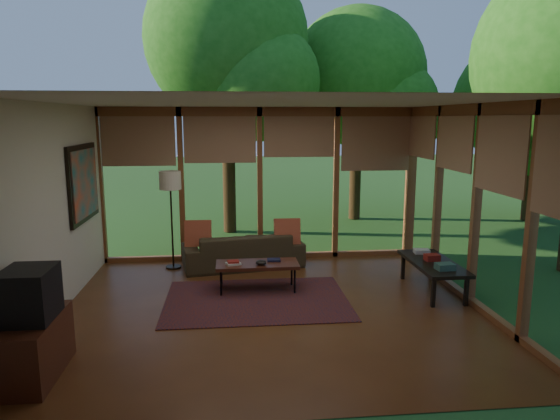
{
  "coord_description": "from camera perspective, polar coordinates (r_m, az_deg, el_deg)",
  "views": [
    {
      "loc": [
        -0.5,
        -6.27,
        2.5
      ],
      "look_at": [
        0.18,
        0.7,
        1.22
      ],
      "focal_mm": 32.0,
      "sensor_mm": 36.0,
      "label": 1
    }
  ],
  "objects": [
    {
      "name": "floor",
      "position": [
        6.77,
        -0.97,
        -11.28
      ],
      "size": [
        5.5,
        5.5,
        0.0
      ],
      "primitive_type": "plane",
      "color": "brown",
      "rests_on": "ground"
    },
    {
      "name": "ceiling",
      "position": [
        6.3,
        -1.04,
        12.2
      ],
      "size": [
        5.5,
        5.5,
        0.0
      ],
      "primitive_type": "plane",
      "rotation": [
        3.14,
        0.0,
        0.0
      ],
      "color": "silver",
      "rests_on": "ground"
    },
    {
      "name": "wall_left",
      "position": [
        6.76,
        -24.91,
        -0.38
      ],
      "size": [
        0.04,
        5.0,
        2.7
      ],
      "primitive_type": "cube",
      "color": "beige",
      "rests_on": "ground"
    },
    {
      "name": "wall_front",
      "position": [
        3.98,
        1.92,
        -6.45
      ],
      "size": [
        5.5,
        0.04,
        2.7
      ],
      "primitive_type": "cube",
      "color": "beige",
      "rests_on": "ground"
    },
    {
      "name": "window_wall_back",
      "position": [
        8.86,
        -2.31,
        2.93
      ],
      "size": [
        5.5,
        0.12,
        2.7
      ],
      "primitive_type": "cube",
      "color": "brown",
      "rests_on": "ground"
    },
    {
      "name": "window_wall_right",
      "position": [
        7.16,
        21.5,
        0.42
      ],
      "size": [
        0.12,
        5.0,
        2.7
      ],
      "primitive_type": "cube",
      "color": "brown",
      "rests_on": "ground"
    },
    {
      "name": "exterior_lawn",
      "position": [
        16.8,
        24.87,
        0.84
      ],
      "size": [
        40.0,
        40.0,
        0.0
      ],
      "primitive_type": "plane",
      "color": "#26541F",
      "rests_on": "ground"
    },
    {
      "name": "tree_nw",
      "position": [
        11.19,
        -6.13,
        18.64
      ],
      "size": [
        3.48,
        3.48,
        5.87
      ],
      "color": "#3E2B16",
      "rests_on": "ground"
    },
    {
      "name": "tree_ne",
      "position": [
        12.7,
        8.81,
        14.71
      ],
      "size": [
        3.33,
        3.33,
        5.16
      ],
      "color": "#3E2B16",
      "rests_on": "ground"
    },
    {
      "name": "tree_far",
      "position": [
        13.58,
        26.19,
        10.62
      ],
      "size": [
        3.39,
        3.39,
        4.5
      ],
      "color": "#3E2B16",
      "rests_on": "ground"
    },
    {
      "name": "rug",
      "position": [
        7.09,
        -2.68,
        -10.23
      ],
      "size": [
        2.53,
        1.79,
        0.01
      ],
      "primitive_type": "cube",
      "color": "maroon",
      "rests_on": "floor"
    },
    {
      "name": "sofa",
      "position": [
        8.57,
        -4.23,
        -4.56
      ],
      "size": [
        2.12,
        1.12,
        0.59
      ],
      "primitive_type": "imported",
      "rotation": [
        0.0,
        0.0,
        3.32
      ],
      "color": "#3D321E",
      "rests_on": "floor"
    },
    {
      "name": "pillow_left",
      "position": [
        8.46,
        -9.34,
        -2.72
      ],
      "size": [
        0.44,
        0.24,
        0.46
      ],
      "primitive_type": "cube",
      "rotation": [
        -0.21,
        0.0,
        0.0
      ],
      "color": "maroon",
      "rests_on": "sofa"
    },
    {
      "name": "pillow_right",
      "position": [
        8.49,
        0.82,
        -2.53
      ],
      "size": [
        0.44,
        0.24,
        0.46
      ],
      "primitive_type": "cube",
      "rotation": [
        -0.21,
        0.0,
        0.0
      ],
      "color": "maroon",
      "rests_on": "sofa"
    },
    {
      "name": "ct_book_lower",
      "position": [
        7.27,
        -5.37,
        -6.11
      ],
      "size": [
        0.24,
        0.2,
        0.03
      ],
      "primitive_type": "cube",
      "rotation": [
        0.0,
        0.0,
        0.31
      ],
      "color": "beige",
      "rests_on": "coffee_table"
    },
    {
      "name": "ct_book_upper",
      "position": [
        7.26,
        -5.37,
        -5.9
      ],
      "size": [
        0.18,
        0.14,
        0.03
      ],
      "primitive_type": "cube",
      "rotation": [
        0.0,
        0.0,
        0.14
      ],
      "color": "maroon",
      "rests_on": "coffee_table"
    },
    {
      "name": "ct_book_side",
      "position": [
        7.42,
        -0.71,
        -5.73
      ],
      "size": [
        0.2,
        0.15,
        0.03
      ],
      "primitive_type": "cube",
      "rotation": [
        0.0,
        0.0,
        -0.03
      ],
      "color": "black",
      "rests_on": "coffee_table"
    },
    {
      "name": "ct_bowl",
      "position": [
        7.23,
        -2.18,
        -6.0
      ],
      "size": [
        0.16,
        0.16,
        0.07
      ],
      "primitive_type": "ellipsoid",
      "color": "black",
      "rests_on": "coffee_table"
    },
    {
      "name": "media_cabinet",
      "position": [
        5.6,
        -26.48,
        -13.93
      ],
      "size": [
        0.5,
        1.0,
        0.6
      ],
      "primitive_type": "cube",
      "color": "#4C2114",
      "rests_on": "floor"
    },
    {
      "name": "television",
      "position": [
        5.4,
        -26.75,
        -8.59
      ],
      "size": [
        0.45,
        0.55,
        0.5
      ],
      "primitive_type": "cube",
      "color": "black",
      "rests_on": "media_cabinet"
    },
    {
      "name": "console_book_a",
      "position": [
        7.26,
        18.33,
        -6.16
      ],
      "size": [
        0.25,
        0.19,
        0.09
      ],
      "primitive_type": "cube",
      "rotation": [
        0.0,
        0.0,
        0.07
      ],
      "color": "#32584B",
      "rests_on": "side_console"
    },
    {
      "name": "console_book_b",
      "position": [
        7.66,
        16.97,
        -5.21
      ],
      "size": [
        0.21,
        0.16,
        0.09
      ],
      "primitive_type": "cube",
      "rotation": [
        0.0,
        0.0,
        0.06
      ],
      "color": "maroon",
      "rests_on": "side_console"
    },
    {
      "name": "console_book_c",
      "position": [
        8.02,
        15.88,
        -4.56
      ],
      "size": [
        0.25,
        0.2,
        0.06
      ],
      "primitive_type": "cube",
      "rotation": [
        0.0,
        0.0,
        -0.13
      ],
      "color": "beige",
      "rests_on": "side_console"
    },
    {
      "name": "floor_lamp",
      "position": [
        8.44,
        -12.43,
        2.7
      ],
      "size": [
        0.36,
        0.36,
        1.65
      ],
      "color": "black",
      "rests_on": "floor"
    },
    {
      "name": "coffee_table",
      "position": [
        7.34,
        -2.61,
        -6.32
      ],
      "size": [
        1.2,
        0.5,
        0.43
      ],
      "color": "#4C2114",
      "rests_on": "floor"
    },
    {
      "name": "side_console",
      "position": [
        7.64,
        17.08,
        -5.97
      ],
      "size": [
        0.6,
        1.4,
        0.46
      ],
      "color": "black",
      "rests_on": "floor"
    },
    {
      "name": "wall_painting",
      "position": [
        8.04,
        -21.54,
        2.88
      ],
      "size": [
        0.06,
        1.35,
        1.15
      ],
      "color": "black",
      "rests_on": "wall_left"
    }
  ]
}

